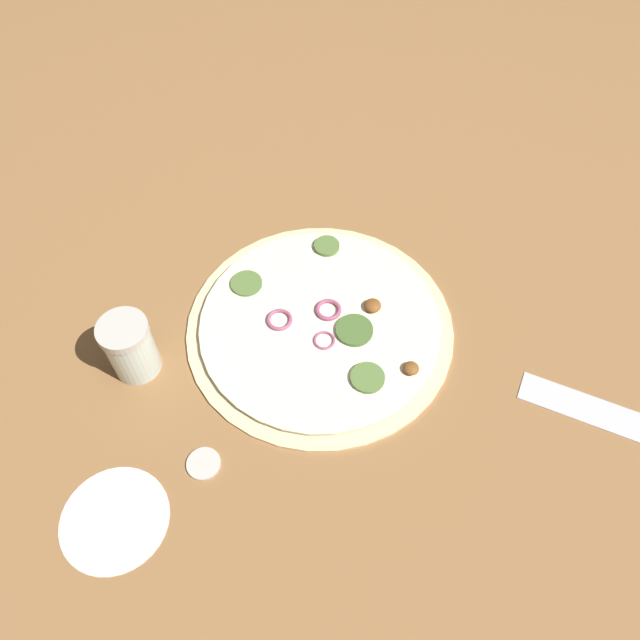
# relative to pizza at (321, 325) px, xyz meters

# --- Properties ---
(ground_plane) EXTENTS (3.00, 3.00, 0.00)m
(ground_plane) POSITION_rel_pizza_xyz_m (-0.00, -0.00, -0.01)
(ground_plane) COLOR olive
(pizza) EXTENTS (0.36, 0.36, 0.02)m
(pizza) POSITION_rel_pizza_xyz_m (0.00, 0.00, 0.00)
(pizza) COLOR beige
(pizza) RESTS_ON ground_plane
(spice_jar) EXTENTS (0.06, 0.06, 0.09)m
(spice_jar) POSITION_rel_pizza_xyz_m (-0.11, -0.22, 0.04)
(spice_jar) COLOR silver
(spice_jar) RESTS_ON ground_plane
(loose_cap) EXTENTS (0.04, 0.04, 0.01)m
(loose_cap) POSITION_rel_pizza_xyz_m (0.06, -0.23, -0.00)
(loose_cap) COLOR beige
(loose_cap) RESTS_ON ground_plane
(flour_patch) EXTENTS (0.12, 0.12, 0.00)m
(flour_patch) POSITION_rel_pizza_xyz_m (0.05, -0.35, -0.01)
(flour_patch) COLOR white
(flour_patch) RESTS_ON ground_plane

